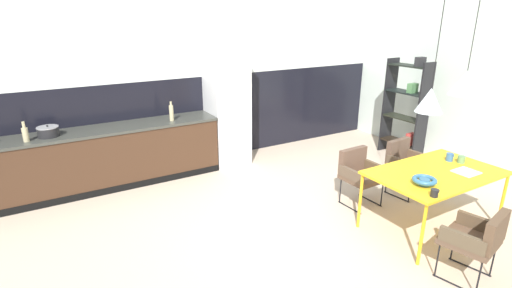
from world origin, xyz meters
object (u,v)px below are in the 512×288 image
Objects in this scene: fruit_bowl at (424,180)px; bottle_spice_small at (171,113)px; refrigerator_column at (227,104)px; armchair_far_side at (404,159)px; mug_wide_latte at (461,159)px; bottle_oil_tall at (25,134)px; open_book at (466,172)px; mug_short_terracotta at (435,193)px; pendant_lamp_over_table_far at (466,83)px; armchair_corner_seat at (359,170)px; pendant_lamp_over_table_near at (430,100)px; cooking_pot at (48,132)px; open_shelf_unit at (406,107)px; armchair_facing_counter at (479,236)px; mug_white_ceramic at (450,157)px; dining_table at (436,175)px.

fruit_bowl is 3.74m from bottle_spice_small.
fruit_bowl is 0.84× the size of bottle_spice_small.
armchair_far_side is at bearing -55.63° from refrigerator_column.
refrigerator_column is 15.84× the size of mug_wide_latte.
mug_wide_latte is (0.97, 0.20, -0.01)m from fruit_bowl.
bottle_spice_small reaches higher than bottle_oil_tall.
armchair_far_side is 1.09m from open_book.
mug_short_terracotta is 1.40m from pendant_lamp_over_table_far.
pendant_lamp_over_table_near is at bearing 87.23° from armchair_corner_seat.
refrigerator_column reaches higher than cooking_pot.
open_shelf_unit is (2.06, 0.97, 0.44)m from armchair_corner_seat.
armchair_corner_seat is at bearing -70.17° from refrigerator_column.
open_shelf_unit is at bearing 37.68° from armchair_facing_counter.
open_shelf_unit is at bearing 42.40° from pendant_lamp_over_table_near.
armchair_far_side is at bearing 76.33° from pendant_lamp_over_table_far.
open_shelf_unit is 1.26× the size of pendant_lamp_over_table_near.
armchair_far_side is at bearing -28.43° from cooking_pot.
mug_white_ceramic is 0.42× the size of bottle_spice_small.
mug_wide_latte is at bearing -36.02° from cooking_pot.
refrigerator_column is at bearing 98.36° from mug_short_terracotta.
dining_table is 0.53m from mug_wide_latte.
armchair_corner_seat is 1.00× the size of armchair_facing_counter.
open_shelf_unit is (1.49, 2.09, 0.18)m from open_book.
open_shelf_unit reaches higher than armchair_facing_counter.
dining_table is 3.83m from bottle_spice_small.
pendant_lamp_over_table_near reaches higher than bottle_spice_small.
open_shelf_unit is at bearing 43.06° from fruit_bowl.
open_book is 2.24× the size of mug_short_terracotta.
fruit_bowl is at bearing -168.35° from mug_wide_latte.
mug_white_ceramic is at bearing 17.29° from dining_table.
pendant_lamp_over_table_far is (4.44, -3.09, 0.74)m from bottle_oil_tall.
armchair_facing_counter is 1.42m from mug_white_ceramic.
mug_short_terracotta is at bearing 88.37° from armchair_facing_counter.
cooking_pot reaches higher than armchair_corner_seat.
bottle_spice_small reaches higher than armchair_corner_seat.
cooking_pot is at bearing 19.91° from bottle_oil_tall.
dining_table is 1.01m from armchair_far_side.
bottle_spice_small is at bearing -174.62° from refrigerator_column.
pendant_lamp_over_table_far is at bearing 70.83° from armchair_far_side.
bottle_oil_tall is at bearing 119.38° from armchair_facing_counter.
dining_table is at bearing 46.88° from armchair_facing_counter.
cooking_pot is (-4.37, 2.37, 0.47)m from armchair_far_side.
armchair_far_side reaches higher than armchair_corner_seat.
bottle_oil_tall is at bearing -160.09° from cooking_pot.
dining_table is at bearing -55.83° from bottle_spice_small.
pendant_lamp_over_table_near reaches higher than armchair_corner_seat.
bottle_oil_tall reaches higher than open_book.
open_book is at bearing -36.88° from bottle_oil_tall.
bottle_oil_tall is at bearing -177.45° from refrigerator_column.
fruit_bowl is 0.18× the size of pendant_lamp_over_table_near.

